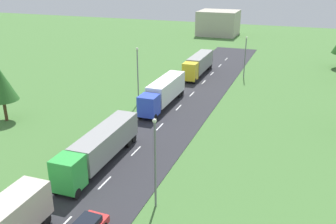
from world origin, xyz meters
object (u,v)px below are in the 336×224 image
Objects in this scene: lamppost_second at (155,159)px; lamppost_third at (138,73)px; truck_third at (163,92)px; truck_fourth at (198,64)px; truck_second at (100,146)px; lamppost_fourth at (245,55)px; tree_oak at (1,84)px; distant_building at (218,23)px.

lamppost_third is (-12.35, 23.60, 0.18)m from lamppost_second.
truck_third reaches higher than truck_fourth.
lamppost_fourth is at bearing 77.62° from truck_second.
tree_oak is (-13.76, -12.56, 0.41)m from lamppost_third.
lamppost_second is at bearing -90.39° from lamppost_fourth.
lamppost_second reaches higher than truck_second.
lamppost_second is (8.12, -4.78, 2.45)m from truck_second.
distant_building is at bearing 108.79° from lamppost_fourth.
truck_second is 19.46m from lamppost_third.
lamppost_fourth is 0.66× the size of distant_building.
lamppost_fourth is at bearing 50.55° from tree_oak.
lamppost_fourth is (8.64, 19.39, 2.10)m from truck_third.
lamppost_third reaches higher than lamppost_second.
lamppost_third is at bearing 42.39° from tree_oak.
lamppost_second is (8.34, -23.74, 2.34)m from truck_third.
lamppost_third is at bearing -102.52° from truck_fourth.
tree_oak is at bearing -129.45° from lamppost_fourth.
truck_fourth is (-0.12, 37.36, 0.10)m from truck_second.
truck_fourth is 1.70× the size of lamppost_fourth.
truck_second is 1.18× the size of distant_building.
truck_fourth is at bearing 101.05° from lamppost_second.
lamppost_fourth is (8.42, 38.35, 2.21)m from truck_second.
distant_building is at bearing 92.64° from lamppost_third.
lamppost_second is at bearing -62.36° from lamppost_third.
truck_fourth is 36.01m from tree_oak.
lamppost_second reaches higher than distant_building.
lamppost_fourth is 48.68m from distant_building.
distant_building is (-3.02, 65.62, -1.09)m from lamppost_third.
lamppost_second reaches higher than lamppost_fourth.
tree_oak is 78.93m from distant_building.
distant_building is at bearing 99.78° from lamppost_second.
truck_third is 65.86m from distant_building.
truck_third is at bearing 90.68° from truck_second.
lamppost_fourth is at bearing 57.08° from lamppost_third.
tree_oak reaches higher than distant_building.
lamppost_third is 65.70m from distant_building.
lamppost_third is (-4.12, -18.55, 2.53)m from truck_fourth.
lamppost_fourth is at bearing -71.21° from distant_building.
tree_oak is at bearing -119.89° from truck_fourth.
truck_second is at bearing -102.38° from lamppost_fourth.
lamppost_fourth is 41.58m from tree_oak.
tree_oak is (-26.41, -32.10, 0.83)m from lamppost_fourth.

